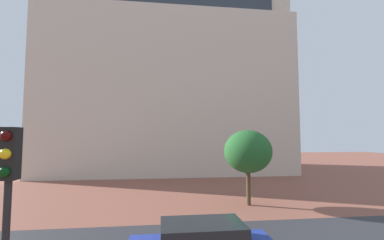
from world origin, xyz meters
The scene contains 4 objects.
ground_plane centered at (0.00, 10.00, 0.00)m, with size 120.00×120.00×0.00m, color brown.
landmark_building centered at (-0.71, 32.46, 10.57)m, with size 28.08×15.65×33.98m.
traffic_light_pole centered at (-4.04, 3.70, 2.91)m, with size 0.28×0.34×4.13m.
tree_curb_far centered at (3.80, 14.02, 3.16)m, with size 2.87×2.87×4.47m.
Camera 1 is at (-1.49, -1.07, 3.93)m, focal length 24.09 mm.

